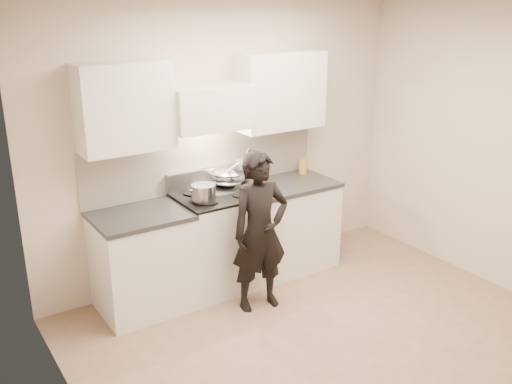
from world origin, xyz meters
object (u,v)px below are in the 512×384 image
counter_right (288,224)px  utensil_crock (248,172)px  stove (218,241)px  wok (228,176)px  person (260,232)px

counter_right → utensil_crock: 0.70m
counter_right → stove: bearing=-180.0°
counter_right → wok: (-0.63, 0.14, 0.60)m
wok → person: person is taller
stove → wok: 0.64m
person → counter_right: bearing=45.0°
person → stove: bearing=109.6°
counter_right → person: person is taller
wok → person: (-0.08, -0.69, -0.33)m
stove → utensil_crock: size_ratio=2.73×
stove → wok: (0.20, 0.14, 0.59)m
stove → wok: size_ratio=2.04×
counter_right → utensil_crock: bearing=148.7°
wok → utensil_crock: 0.29m
stove → person: person is taller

